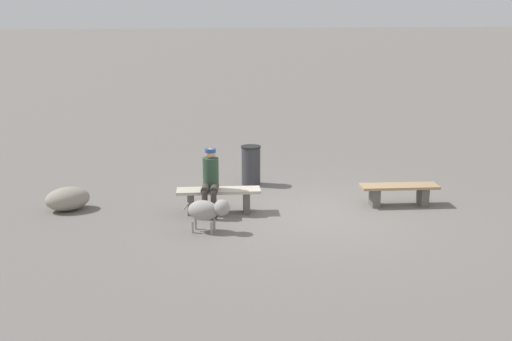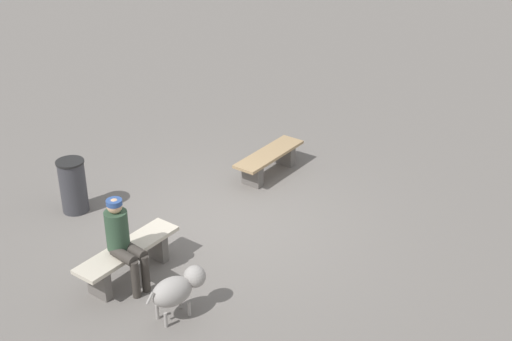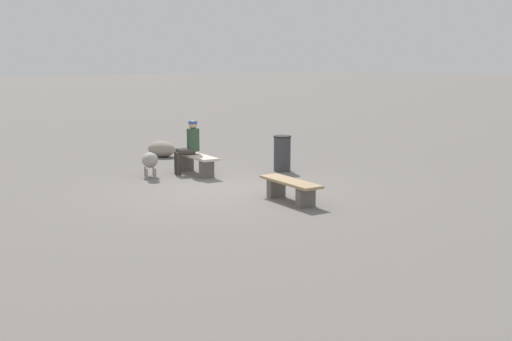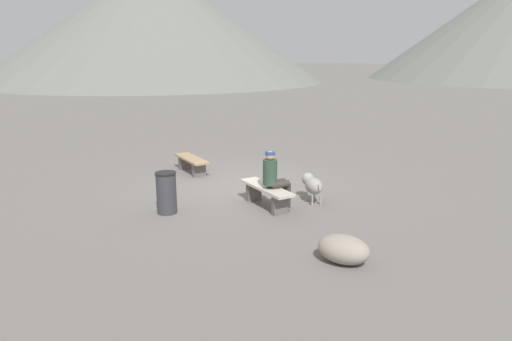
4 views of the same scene
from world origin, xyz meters
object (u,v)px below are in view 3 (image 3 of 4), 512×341
bench_left (290,187)px  bench_right (196,161)px  seated_person (189,144)px  boulder (162,149)px  dog (150,160)px  trash_bin (282,153)px

bench_left → bench_right: bearing=3.5°
seated_person → boulder: size_ratio=1.49×
bench_right → boulder: bench_right is taller
bench_left → dog: dog is taller
dog → trash_bin: 3.22m
boulder → bench_left: bearing=173.5°
bench_right → trash_bin: (-0.92, -1.91, 0.11)m
bench_right → dog: (0.31, 1.06, 0.08)m
bench_left → seated_person: bearing=4.8°
dog → boulder: (2.59, -1.70, -0.18)m
seated_person → trash_bin: bearing=-108.1°
dog → bench_left: bearing=33.6°
bench_right → boulder: (2.90, -0.64, -0.10)m
trash_bin → dog: bearing=67.5°
boulder → trash_bin: bearing=-161.5°
bench_right → trash_bin: trash_bin is taller
bench_left → seated_person: (3.77, -0.02, 0.45)m
bench_left → trash_bin: trash_bin is taller
trash_bin → bench_left: bearing=143.1°
seated_person → boulder: (2.73, -0.72, -0.50)m
dog → boulder: bearing=166.5°
trash_bin → boulder: bearing=18.5°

